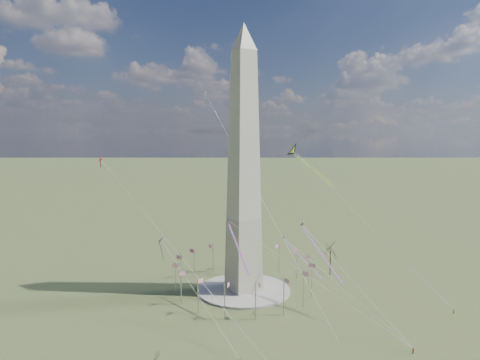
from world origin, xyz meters
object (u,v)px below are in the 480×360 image
washington_monument (244,168)px  tree_near (331,249)px  kite_delta_black (295,153)px  person_east (454,312)px

washington_monument → tree_near: (41.63, -3.11, -36.60)m
kite_delta_black → person_east: bearing=83.9°
washington_monument → person_east: size_ratio=58.14×
washington_monument → kite_delta_black: (29.07, 6.32, 4.62)m
person_east → kite_delta_black: (-21.17, 60.76, 51.72)m
washington_monument → tree_near: size_ratio=6.28×
person_east → kite_delta_black: bearing=-107.4°
tree_near → washington_monument: bearing=175.7°
tree_near → kite_delta_black: kite_delta_black is taller
washington_monument → tree_near: washington_monument is taller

